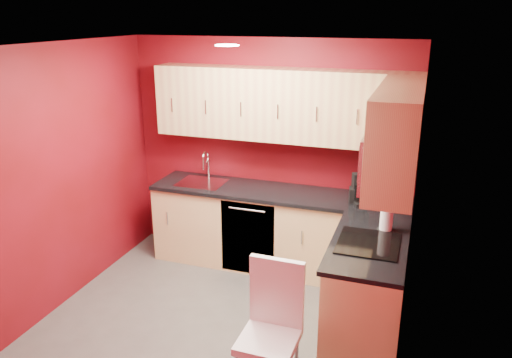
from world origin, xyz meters
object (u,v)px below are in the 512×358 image
Objects in this scene: sink at (202,179)px; coffee_maker at (363,190)px; dining_chair at (269,334)px; microwave at (390,159)px; paper_towel at (387,217)px; napkin_holder at (356,195)px.

coffee_maker is at bearing -2.63° from sink.
sink reaches higher than dining_chair.
microwave is at bearing 53.71° from dining_chair.
microwave is at bearing -25.60° from sink.
paper_towel reaches higher than dining_chair.
sink is 2.20m from paper_towel.
microwave is at bearing -97.05° from coffee_maker.
microwave is at bearing -69.43° from napkin_holder.
coffee_maker is at bearing 78.31° from dining_chair.
sink is 2.42m from dining_chair.
microwave is 2.94× the size of paper_towel.
napkin_holder is (-0.35, 0.94, -0.68)m from microwave.
sink is (-2.09, 1.00, -0.72)m from microwave.
coffee_maker is 0.66m from paper_towel.
napkin_holder is 0.57× the size of paper_towel.
dining_chair is at bearing -53.95° from sink.
coffee_maker reaches higher than napkin_holder.
coffee_maker reaches higher than dining_chair.
paper_towel reaches higher than napkin_holder.
paper_towel is (-0.00, 0.32, -0.62)m from microwave.
dining_chair is (-0.34, -1.86, -0.47)m from napkin_holder.
sink reaches higher than napkin_holder.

